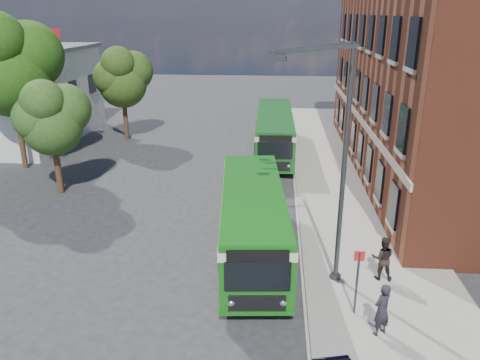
{
  "coord_description": "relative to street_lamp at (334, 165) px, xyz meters",
  "views": [
    {
      "loc": [
        2.77,
        -18.09,
        9.94
      ],
      "look_at": [
        1.05,
        3.25,
        2.2
      ],
      "focal_mm": 35.0,
      "sensor_mm": 36.0,
      "label": 1
    }
  ],
  "objects": [
    {
      "name": "ground",
      "position": [
        -4.84,
        2.0,
        -4.79
      ],
      "size": [
        120.0,
        120.0,
        0.0
      ],
      "primitive_type": "plane",
      "color": "#2B2B2D",
      "rests_on": "ground"
    },
    {
      "name": "pavement",
      "position": [
        2.16,
        10.0,
        -4.72
      ],
      "size": [
        6.0,
        48.0,
        0.15
      ],
      "primitive_type": "cube",
      "color": "#99978B",
      "rests_on": "ground"
    },
    {
      "name": "kerb_line",
      "position": [
        -0.89,
        10.0,
        -4.79
      ],
      "size": [
        0.12,
        48.0,
        0.01
      ],
      "primitive_type": "cube",
      "color": "beige",
      "rests_on": "ground"
    },
    {
      "name": "brick_office",
      "position": [
        9.16,
        14.0,
        2.18
      ],
      "size": [
        12.1,
        26.0,
        14.2
      ],
      "color": "brown",
      "rests_on": "ground"
    },
    {
      "name": "white_building",
      "position": [
        -22.84,
        20.0,
        -1.13
      ],
      "size": [
        9.4,
        13.4,
        7.3
      ],
      "color": "beige",
      "rests_on": "ground"
    },
    {
      "name": "flagpole",
      "position": [
        -17.29,
        15.0,
        0.15
      ],
      "size": [
        0.95,
        0.1,
        9.0
      ],
      "color": "#35373A",
      "rests_on": "ground"
    },
    {
      "name": "street_lamp",
      "position": [
        0.0,
        0.0,
        0.0
      ],
      "size": [
        2.96,
        2.38,
        9.0
      ],
      "color": "#35373A",
      "rests_on": "ground"
    },
    {
      "name": "bus_stop_sign",
      "position": [
        0.76,
        -2.2,
        -3.28
      ],
      "size": [
        0.35,
        0.08,
        2.52
      ],
      "color": "#35373A",
      "rests_on": "ground"
    },
    {
      "name": "bus_front",
      "position": [
        -2.98,
        1.84,
        -2.96
      ],
      "size": [
        3.4,
        10.17,
        3.02
      ],
      "color": "#176115",
      "rests_on": "ground"
    },
    {
      "name": "bus_rear",
      "position": [
        -2.24,
        17.46,
        -2.96
      ],
      "size": [
        2.82,
        12.25,
        3.02
      ],
      "color": "#17571A",
      "rests_on": "ground"
    },
    {
      "name": "pedestrian_a",
      "position": [
        1.41,
        -3.27,
        -3.73
      ],
      "size": [
        0.79,
        0.74,
        1.81
      ],
      "primitive_type": "imported",
      "rotation": [
        0.0,
        0.0,
        3.78
      ],
      "color": "black",
      "rests_on": "pavement"
    },
    {
      "name": "pedestrian_b",
      "position": [
        2.12,
        0.12,
        -3.76
      ],
      "size": [
        0.92,
        0.75,
        1.76
      ],
      "primitive_type": "imported",
      "rotation": [
        0.0,
        0.0,
        3.04
      ],
      "color": "black",
      "rests_on": "pavement"
    },
    {
      "name": "tree_left",
      "position": [
        -14.44,
        8.29,
        -0.31
      ],
      "size": [
        3.92,
        3.73,
        6.62
      ],
      "color": "#3C2516",
      "rests_on": "ground"
    },
    {
      "name": "tree_mid",
      "position": [
        -18.8,
        12.5,
        2.04
      ],
      "size": [
        5.96,
        5.67,
        10.06
      ],
      "color": "#3C2516",
      "rests_on": "ground"
    },
    {
      "name": "tree_right",
      "position": [
        -14.33,
        20.5,
        0.29
      ],
      "size": [
        4.43,
        4.22,
        7.49
      ],
      "color": "#3C2516",
      "rests_on": "ground"
    }
  ]
}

